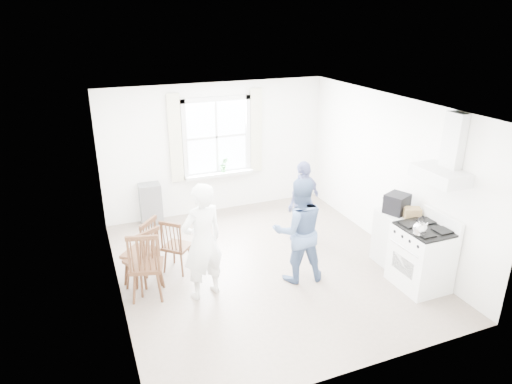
% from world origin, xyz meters
% --- Properties ---
extents(room_shell, '(4.62, 5.12, 2.64)m').
position_xyz_m(room_shell, '(0.00, 0.00, 1.30)').
color(room_shell, gray).
rests_on(room_shell, ground).
extents(window_assembly, '(1.88, 0.24, 1.70)m').
position_xyz_m(window_assembly, '(0.00, 2.45, 1.46)').
color(window_assembly, white).
rests_on(window_assembly, room_shell).
extents(range_hood, '(0.45, 0.76, 0.94)m').
position_xyz_m(range_hood, '(2.07, -1.35, 1.90)').
color(range_hood, silver).
rests_on(range_hood, room_shell).
extents(shelf_unit, '(0.40, 0.30, 0.80)m').
position_xyz_m(shelf_unit, '(-1.40, 2.33, 0.40)').
color(shelf_unit, slate).
rests_on(shelf_unit, ground).
extents(gas_stove, '(0.68, 0.76, 1.12)m').
position_xyz_m(gas_stove, '(1.91, -1.35, 0.48)').
color(gas_stove, white).
rests_on(gas_stove, ground).
extents(kettle, '(0.19, 0.19, 0.27)m').
position_xyz_m(kettle, '(1.68, -1.48, 1.04)').
color(kettle, silver).
rests_on(kettle, gas_stove).
extents(low_cabinet, '(0.50, 0.55, 0.90)m').
position_xyz_m(low_cabinet, '(1.98, -0.65, 0.45)').
color(low_cabinet, silver).
rests_on(low_cabinet, ground).
extents(stereo_stack, '(0.43, 0.41, 0.30)m').
position_xyz_m(stereo_stack, '(1.94, -0.65, 1.05)').
color(stereo_stack, black).
rests_on(stereo_stack, low_cabinet).
extents(cardboard_box, '(0.30, 0.26, 0.16)m').
position_xyz_m(cardboard_box, '(2.04, -0.90, 0.98)').
color(cardboard_box, olive).
rests_on(cardboard_box, low_cabinet).
extents(windsor_chair_a, '(0.57, 0.57, 1.00)m').
position_xyz_m(windsor_chair_a, '(-1.85, 0.03, 0.61)').
color(windsor_chair_a, '#402414').
rests_on(windsor_chair_a, ground).
extents(windsor_chair_b, '(0.55, 0.54, 1.07)m').
position_xyz_m(windsor_chair_b, '(-1.90, -0.23, 0.65)').
color(windsor_chair_b, '#402414').
rests_on(windsor_chair_b, ground).
extents(windsor_chair_c, '(0.61, 0.61, 1.04)m').
position_xyz_m(windsor_chair_c, '(-1.81, 0.25, 0.64)').
color(windsor_chair_c, '#402414').
rests_on(windsor_chair_c, ground).
extents(person_left, '(0.77, 0.77, 1.72)m').
position_xyz_m(person_left, '(-1.12, -0.39, 0.86)').
color(person_left, white).
rests_on(person_left, ground).
extents(person_mid, '(0.92, 0.92, 1.63)m').
position_xyz_m(person_mid, '(0.32, -0.49, 0.82)').
color(person_mid, '#4C648E').
rests_on(person_mid, ground).
extents(person_right, '(1.18, 1.18, 1.48)m').
position_xyz_m(person_right, '(0.99, 0.64, 0.74)').
color(person_right, navy).
rests_on(person_right, ground).
extents(potted_plant, '(0.20, 0.20, 0.30)m').
position_xyz_m(potted_plant, '(0.10, 2.36, 1.00)').
color(potted_plant, '#317031').
rests_on(potted_plant, window_assembly).
extents(windsor_chair_d, '(0.53, 0.53, 0.91)m').
position_xyz_m(windsor_chair_d, '(-1.39, 0.36, 0.55)').
color(windsor_chair_d, '#402414').
rests_on(windsor_chair_d, ground).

